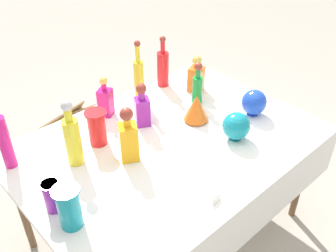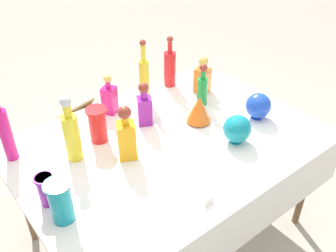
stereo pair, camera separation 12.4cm
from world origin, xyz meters
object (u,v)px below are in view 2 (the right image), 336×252
Objects in this scene: square_decanter_0 at (109,98)px; square_decanter_3 at (203,77)px; fluted_vase_0 at (199,109)px; round_bowl_1 at (237,129)px; tall_bottle_2 at (71,134)px; tall_bottle_1 at (144,77)px; slender_vase_0 at (60,201)px; square_decanter_1 at (144,107)px; slender_vase_1 at (98,124)px; cardboard_box_behind_right at (101,130)px; tall_bottle_4 at (170,67)px; tall_bottle_0 at (5,132)px; tall_bottle_3 at (202,87)px; slender_vase_2 at (46,189)px; round_bowl_0 at (258,106)px; square_decanter_2 at (126,136)px; cardboard_box_behind_left at (80,138)px.

square_decanter_3 is at bearing -14.52° from square_decanter_0.
round_bowl_1 is at bearing -83.67° from fluted_vase_0.
tall_bottle_1 is at bearing 22.28° from tall_bottle_2.
tall_bottle_1 is 2.00× the size of slender_vase_0.
square_decanter_1 reaches higher than round_bowl_1.
square_decanter_3 is 0.37m from fluted_vase_0.
slender_vase_1 reaches higher than cardboard_box_behind_right.
tall_bottle_4 is 1.31m from slender_vase_0.
tall_bottle_0 reaches higher than tall_bottle_2.
tall_bottle_2 is at bearing 179.21° from tall_bottle_3.
slender_vase_2 is 1.30m from round_bowl_0.
square_decanter_1 is 0.33m from fluted_vase_0.
slender_vase_0 is at bearing -123.62° from cardboard_box_behind_right.
fluted_vase_0 is at bearing 0.98° from square_decanter_2.
square_decanter_1 is 0.76m from slender_vase_2.
square_decanter_2 is 0.52× the size of cardboard_box_behind_left.
tall_bottle_1 is 2.02× the size of slender_vase_1.
tall_bottle_4 is at bearing 30.53° from slender_vase_0.
tall_bottle_1 is at bearing 156.72° from square_decanter_3.
tall_bottle_1 is at bearing 100.75° from round_bowl_1.
tall_bottle_4 reaches higher than slender_vase_0.
slender_vase_0 is at bearing -159.87° from square_decanter_3.
square_decanter_3 is at bearing -23.28° from tall_bottle_1.
round_bowl_0 is (0.31, -0.19, -0.00)m from fluted_vase_0.
fluted_vase_0 is 0.36m from round_bowl_0.
square_decanter_0 is at bearing -174.80° from tall_bottle_4.
square_decanter_1 is 0.87× the size of square_decanter_2.
tall_bottle_3 is at bearing -89.42° from tall_bottle_4.
slender_vase_0 reaches higher than fluted_vase_0.
tall_bottle_3 is at bearing 16.64° from slender_vase_0.
slender_vase_1 is at bearing 175.69° from square_decanter_1.
tall_bottle_3 reaches higher than square_decanter_1.
tall_bottle_1 is 1.03m from cardboard_box_behind_left.
tall_bottle_2 reaches higher than round_bowl_0.
square_decanter_1 is at bearing -12.96° from tall_bottle_0.
tall_bottle_2 reaches higher than round_bowl_1.
round_bowl_1 is (-0.12, -0.42, -0.04)m from tall_bottle_3.
tall_bottle_2 is at bearing -160.63° from tall_bottle_4.
cardboard_box_behind_left is at bearing 75.17° from slender_vase_1.
tall_bottle_4 reaches higher than square_decanter_3.
tall_bottle_4 is 1.76× the size of slender_vase_1.
tall_bottle_3 is 0.33m from tall_bottle_4.
tall_bottle_1 reaches higher than cardboard_box_behind_left.
square_decanter_2 is at bearing 167.64° from round_bowl_0.
slender_vase_2 is (-0.72, -0.25, -0.03)m from square_decanter_1.
tall_bottle_0 is 1.06× the size of tall_bottle_2.
slender_vase_2 is at bearing -165.61° from square_decanter_3.
square_decanter_0 is 0.53× the size of cardboard_box_behind_right.
slender_vase_0 reaches higher than round_bowl_1.
fluted_vase_0 is at bearing -137.69° from tall_bottle_3.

